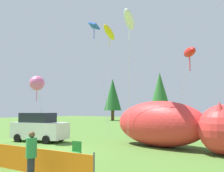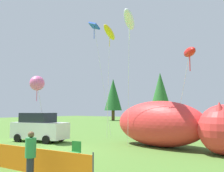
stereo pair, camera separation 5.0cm
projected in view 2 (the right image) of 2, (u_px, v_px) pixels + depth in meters
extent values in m
plane|color=#4C752D|center=(48.00, 152.00, 14.07)|extent=(120.00, 120.00, 0.00)
cube|color=white|center=(40.00, 130.00, 18.54)|extent=(4.50, 2.66, 1.17)
cube|color=#1E232D|center=(38.00, 118.00, 18.72)|extent=(2.63, 2.08, 0.70)
cylinder|color=black|center=(61.00, 137.00, 18.72)|extent=(0.63, 0.37, 0.59)
cylinder|color=black|center=(46.00, 140.00, 17.20)|extent=(0.63, 0.37, 0.59)
cylinder|color=black|center=(34.00, 136.00, 19.79)|extent=(0.63, 0.37, 0.59)
cylinder|color=black|center=(18.00, 138.00, 18.27)|extent=(0.63, 0.37, 0.59)
cube|color=#267F33|center=(73.00, 153.00, 11.33)|extent=(0.62, 0.62, 0.03)
cube|color=#267F33|center=(76.00, 147.00, 11.58)|extent=(0.52, 0.10, 0.50)
cylinder|color=#A5A5AD|center=(73.00, 159.00, 10.99)|extent=(0.02, 0.02, 0.41)
cylinder|color=#A5A5AD|center=(65.00, 158.00, 11.23)|extent=(0.02, 0.02, 0.41)
cylinder|color=#A5A5AD|center=(80.00, 157.00, 11.39)|extent=(0.02, 0.02, 0.41)
cylinder|color=#A5A5AD|center=(72.00, 156.00, 11.63)|extent=(0.02, 0.02, 0.41)
ellipsoid|color=red|center=(159.00, 124.00, 16.21)|extent=(7.05, 3.99, 2.94)
ellipsoid|color=yellow|center=(159.00, 134.00, 16.15)|extent=(4.56, 2.87, 1.32)
sphere|color=red|center=(224.00, 130.00, 13.11)|extent=(2.64, 2.64, 2.64)
cone|color=red|center=(219.00, 109.00, 12.69)|extent=(0.74, 0.74, 0.79)
cube|color=orange|center=(0.00, 155.00, 10.44)|extent=(9.73, 0.99, 0.93)
cylinder|color=#4C4C51|center=(93.00, 169.00, 7.83)|extent=(0.05, 0.05, 1.02)
cylinder|color=#2D2D38|center=(30.00, 170.00, 8.25)|extent=(0.24, 0.24, 0.78)
cylinder|color=#338C4C|center=(31.00, 148.00, 8.32)|extent=(0.36, 0.36, 0.65)
sphere|color=brown|center=(31.00, 135.00, 8.36)|extent=(0.21, 0.21, 0.21)
cylinder|color=silver|center=(42.00, 113.00, 18.04)|extent=(0.32, 0.80, 4.28)
sphere|color=pink|center=(37.00, 83.00, 18.03)|extent=(1.07, 1.07, 1.07)
cylinder|color=pink|center=(37.00, 93.00, 17.97)|extent=(0.06, 0.06, 1.20)
cylinder|color=silver|center=(128.00, 83.00, 16.11)|extent=(0.64, 0.66, 8.14)
ellipsoid|color=white|center=(129.00, 20.00, 16.06)|extent=(1.87, 2.86, 0.99)
cylinder|color=white|center=(129.00, 30.00, 15.99)|extent=(0.06, 0.06, 1.20)
cylinder|color=silver|center=(102.00, 79.00, 23.12)|extent=(1.77, 0.46, 10.43)
cube|color=blue|center=(94.00, 26.00, 23.98)|extent=(1.07, 0.97, 0.73)
cylinder|color=blue|center=(94.00, 33.00, 23.92)|extent=(0.06, 0.06, 1.20)
cylinder|color=silver|center=(108.00, 83.00, 21.76)|extent=(0.44, 0.87, 9.36)
ellipsoid|color=yellow|center=(109.00, 32.00, 22.66)|extent=(1.47, 2.71, 1.31)
cylinder|color=yellow|center=(109.00, 40.00, 22.59)|extent=(0.06, 0.06, 1.20)
cylinder|color=silver|center=(181.00, 99.00, 17.71)|extent=(1.87, 1.26, 6.28)
ellipsoid|color=red|center=(190.00, 52.00, 16.96)|extent=(1.65, 1.85, 0.70)
cylinder|color=red|center=(190.00, 62.00, 16.90)|extent=(0.06, 0.06, 1.20)
cylinder|color=brown|center=(113.00, 115.00, 54.85)|extent=(0.71, 0.71, 2.20)
cone|color=#236028|center=(113.00, 94.00, 55.29)|extent=(3.88, 3.88, 7.05)
cylinder|color=brown|center=(161.00, 118.00, 41.29)|extent=(0.66, 0.66, 2.05)
cone|color=#2D6B2D|center=(160.00, 92.00, 41.70)|extent=(3.61, 3.61, 6.57)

